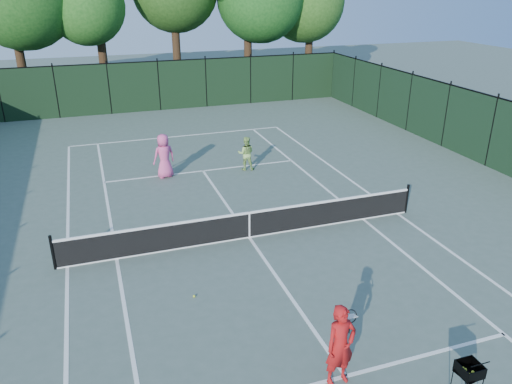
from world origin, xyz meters
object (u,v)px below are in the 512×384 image
object	(u,v)px
coach	(340,345)
loose_ball_midcourt	(194,296)
player_green	(246,153)
ball_hopper	(470,370)
player_pink	(164,156)

from	to	relation	value
coach	loose_ball_midcourt	xyz separation A→B (m)	(-2.15, 3.82, -0.87)
coach	player_green	size ratio (longest dim) A/B	1.23
ball_hopper	loose_ball_midcourt	bearing A→B (deg)	122.11
coach	loose_ball_midcourt	world-z (taller)	coach
coach	ball_hopper	xyz separation A→B (m)	(2.15, -1.19, -0.22)
player_pink	ball_hopper	world-z (taller)	player_pink
player_green	loose_ball_midcourt	world-z (taller)	player_green
player_pink	player_green	xyz separation A→B (m)	(3.46, -0.24, -0.19)
loose_ball_midcourt	player_pink	bearing A→B (deg)	85.34
ball_hopper	coach	bearing A→B (deg)	142.51
player_pink	ball_hopper	bearing A→B (deg)	91.10
loose_ball_midcourt	ball_hopper	bearing A→B (deg)	-49.33
coach	player_pink	distance (m)	12.74
player_pink	player_green	bearing A→B (deg)	162.63
coach	player_green	bearing A→B (deg)	74.88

